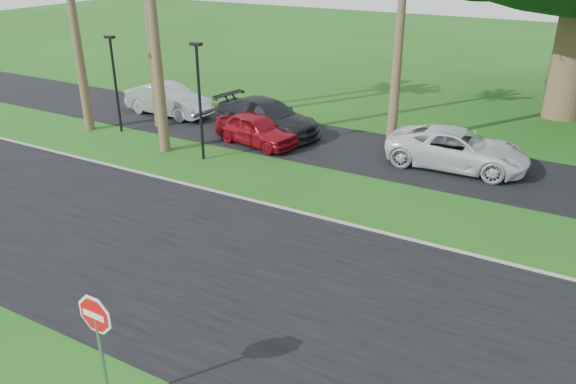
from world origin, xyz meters
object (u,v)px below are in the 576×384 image
Objects in this scene: car_dark at (267,117)px; car_silver at (169,100)px; car_red at (256,130)px; stop_sign_near at (97,330)px; car_minivan at (457,149)px.

car_silver is at bearing 99.54° from car_dark.
car_silver is 6.44m from car_red.
car_dark is (-0.36, 1.51, 0.09)m from car_red.
car_minivan is (2.66, 15.57, -1.03)m from stop_sign_near.
stop_sign_near reaches higher than car_minivan.
car_dark is at bearing 24.20° from car_red.
car_red is at bearing -156.10° from car_dark.
car_silver is 0.87× the size of car_minivan.
car_silver reaches higher than car_minivan.
stop_sign_near reaches higher than car_silver.
car_silver is at bearing 86.35° from car_red.
stop_sign_near reaches higher than car_red.
car_dark is at bearing 87.90° from car_minivan.
stop_sign_near is 15.83m from car_minivan.
stop_sign_near is 0.67× the size of car_red.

